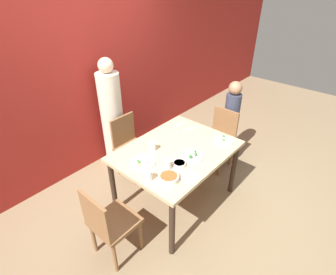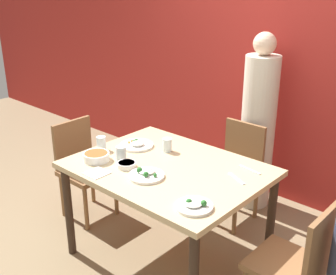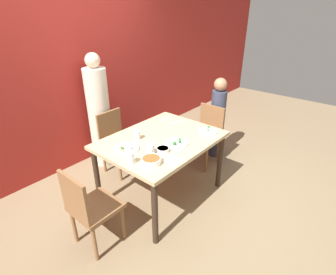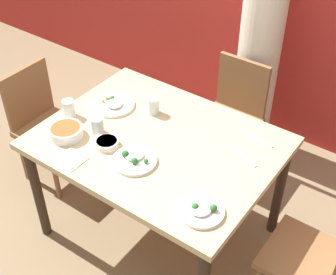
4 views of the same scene
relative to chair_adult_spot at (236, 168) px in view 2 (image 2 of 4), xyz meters
name	(u,v)px [view 2 (image 2 of 4)]	position (x,y,z in m)	size (l,w,h in m)	color
ground_plane	(168,258)	(-0.03, -0.84, -0.46)	(10.00, 10.00, 0.00)	#847051
wall_back	(278,54)	(-0.03, 0.62, 0.89)	(10.00, 0.06, 2.70)	#A82823
dining_table	(168,177)	(-0.03, -0.84, 0.22)	(1.31, 1.00, 0.77)	tan
chair_adult_spot	(236,168)	(0.00, 0.00, 0.00)	(0.40, 0.40, 0.85)	brown
chair_child_spot	(297,263)	(0.96, -0.82, 0.00)	(0.40, 0.40, 0.85)	brown
chair_empty_left	(83,166)	(-1.02, -0.84, 0.00)	(0.40, 0.40, 0.85)	brown
person_adult	(258,129)	(0.00, 0.32, 0.27)	(0.30, 0.30, 1.57)	beige
bowl_curry	(96,156)	(-0.47, -1.10, 0.34)	(0.19, 0.19, 0.06)	white
plate_rice_adult	(146,175)	(-0.03, -1.05, 0.32)	(0.24, 0.24, 0.06)	white
plate_rice_child	(194,205)	(0.45, -1.14, 0.32)	(0.22, 0.22, 0.05)	white
plate_noodles	(137,145)	(-0.44, -0.73, 0.32)	(0.26, 0.26, 0.05)	white
bowl_rice_small	(127,165)	(-0.23, -1.04, 0.33)	(0.13, 0.13, 0.04)	white
glass_water_tall	(101,143)	(-0.59, -0.96, 0.36)	(0.07, 0.07, 0.11)	silver
glass_water_short	(167,145)	(-0.21, -0.64, 0.36)	(0.07, 0.07, 0.10)	silver
glass_water_center	(121,153)	(-0.34, -0.98, 0.36)	(0.07, 0.07, 0.10)	silver
napkin_folded	(97,173)	(-0.30, -1.24, 0.31)	(0.14, 0.14, 0.01)	white
fork_steel	(237,178)	(0.43, -0.68, 0.31)	(0.17, 0.09, 0.01)	silver
spoon_steel	(250,170)	(0.43, -0.51, 0.31)	(0.18, 0.04, 0.01)	silver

